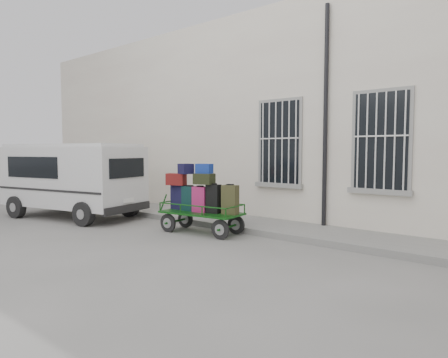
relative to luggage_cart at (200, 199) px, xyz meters
name	(u,v)px	position (x,y,z in m)	size (l,w,h in m)	color
ground	(220,247)	(1.31, -0.77, -0.84)	(80.00, 80.00, 0.00)	slate
building	(334,120)	(1.31, 4.73, 2.16)	(24.00, 5.15, 6.00)	beige
sidewalk	(276,228)	(1.31, 1.43, -0.76)	(24.00, 1.70, 0.15)	slate
luggage_cart	(200,199)	(0.00, 0.00, 0.00)	(2.42, 1.16, 1.71)	black
van	(72,176)	(-4.58, -0.77, 0.44)	(4.69, 2.70, 2.23)	silver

